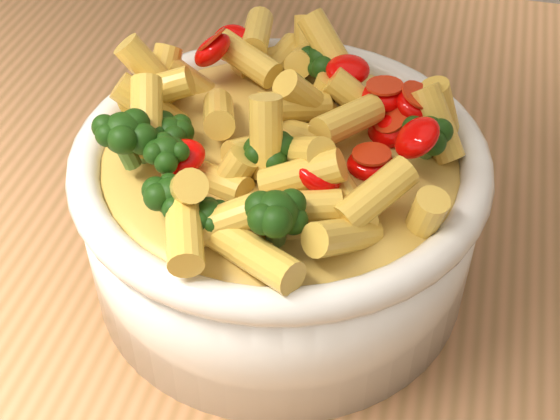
# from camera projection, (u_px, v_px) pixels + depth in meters

# --- Properties ---
(table) EXTENTS (1.20, 0.80, 0.90)m
(table) POSITION_uv_depth(u_px,v_px,m) (383.00, 317.00, 0.67)
(table) COLOR #B0764B
(table) RESTS_ON ground
(serving_bowl) EXTENTS (0.27, 0.27, 0.12)m
(serving_bowl) POSITION_uv_depth(u_px,v_px,m) (280.00, 208.00, 0.53)
(serving_bowl) COLOR white
(serving_bowl) RESTS_ON table
(pasta_salad) EXTENTS (0.21, 0.21, 0.05)m
(pasta_salad) POSITION_uv_depth(u_px,v_px,m) (280.00, 123.00, 0.48)
(pasta_salad) COLOR #F1D24C
(pasta_salad) RESTS_ON serving_bowl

